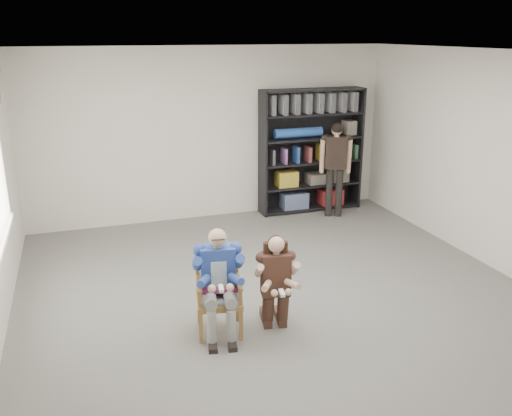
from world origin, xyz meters
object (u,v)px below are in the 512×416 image
object	(u,v)px
seated_man	(219,282)
standing_man	(335,170)
armchair	(219,294)
kneeling_woman	(276,283)
bookshelf	(311,151)

from	to	relation	value
seated_man	standing_man	xyz separation A→B (m)	(2.81, 3.02, 0.23)
armchair	seated_man	bearing A→B (deg)	10.27
kneeling_woman	bookshelf	world-z (taller)	bookshelf
armchair	seated_man	world-z (taller)	seated_man
kneeling_woman	bookshelf	size ratio (longest dim) A/B	0.50
armchair	kneeling_woman	size ratio (longest dim) A/B	0.84
kneeling_woman	armchair	bearing A→B (deg)	178.58
armchair	standing_man	distance (m)	4.14
seated_man	bookshelf	bearing A→B (deg)	63.81
armchair	bookshelf	size ratio (longest dim) A/B	0.42
bookshelf	standing_man	xyz separation A→B (m)	(0.24, -0.46, -0.25)
seated_man	bookshelf	world-z (taller)	bookshelf
seated_man	standing_man	bearing A→B (deg)	57.36
armchair	bookshelf	bearing A→B (deg)	63.81
kneeling_woman	standing_man	world-z (taller)	standing_man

